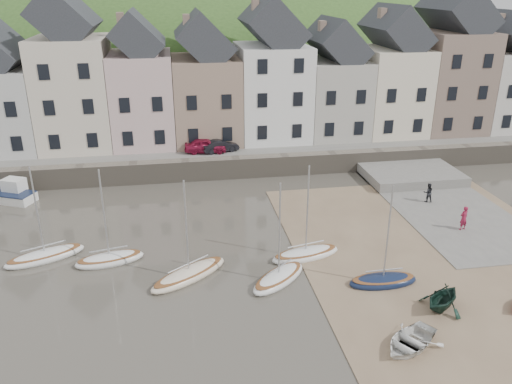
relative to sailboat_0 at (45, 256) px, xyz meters
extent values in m
plane|color=#4C473B|center=(13.54, -4.44, -0.26)|extent=(160.00, 160.00, 0.00)
cube|color=#345522|center=(13.54, 27.56, 0.49)|extent=(90.00, 30.00, 1.50)
cube|color=slate|center=(13.54, 16.06, 1.29)|extent=(70.00, 7.00, 0.10)
cube|color=slate|center=(13.54, 12.56, 0.64)|extent=(70.00, 1.20, 1.80)
cube|color=#785F49|center=(24.54, -4.44, -0.23)|extent=(18.00, 26.00, 0.06)
cube|color=slate|center=(28.54, 3.56, -0.20)|extent=(8.00, 18.00, 0.12)
ellipsoid|color=#345522|center=(8.54, 55.56, -18.26)|extent=(134.40, 84.00, 84.00)
cube|color=#BBBCB7|center=(-6.51, 19.56, 4.99)|extent=(5.80, 8.00, 7.50)
cube|color=beige|center=(-0.36, 19.56, 6.24)|extent=(6.40, 8.00, 10.00)
cube|color=beige|center=(5.69, 19.56, 5.49)|extent=(5.60, 8.00, 8.50)
cube|color=gray|center=(4.29, 19.56, 12.56)|extent=(0.60, 0.90, 1.40)
cube|color=gray|center=(11.64, 19.56, 5.24)|extent=(6.20, 8.00, 8.00)
cube|color=gray|center=(10.09, 19.56, 12.36)|extent=(0.60, 0.90, 1.40)
cube|color=white|center=(18.09, 19.56, 5.74)|extent=(6.60, 8.00, 9.00)
cube|color=gray|center=(16.44, 19.56, 13.56)|extent=(0.60, 0.90, 1.40)
cube|color=#AFABA0|center=(24.34, 19.56, 4.99)|extent=(5.80, 8.00, 7.50)
cube|color=gray|center=(22.89, 19.56, 11.66)|extent=(0.60, 0.90, 1.40)
cube|color=beige|center=(30.29, 19.56, 5.49)|extent=(6.00, 8.00, 8.50)
cube|color=gray|center=(28.79, 19.56, 12.76)|extent=(0.60, 0.90, 1.40)
cube|color=#7F695B|center=(36.54, 19.56, 6.24)|extent=(6.40, 8.00, 10.00)
cube|color=beige|center=(42.69, 19.56, 5.24)|extent=(5.80, 8.00, 8.00)
cube|color=gray|center=(41.24, 19.56, 12.16)|extent=(0.60, 0.90, 1.40)
ellipsoid|color=white|center=(0.00, 0.00, -0.06)|extent=(5.02, 3.35, 0.84)
ellipsoid|color=brown|center=(0.00, 0.00, 0.16)|extent=(4.61, 3.06, 0.20)
cylinder|color=#B2B5B7|center=(0.00, 0.00, 3.04)|extent=(0.10, 0.10, 5.60)
cylinder|color=#B2B5B7|center=(0.00, 0.00, 0.69)|extent=(2.45, 1.16, 0.08)
ellipsoid|color=white|center=(4.00, -1.07, -0.06)|extent=(4.37, 2.35, 0.84)
ellipsoid|color=brown|center=(4.00, -1.07, 0.16)|extent=(4.01, 2.14, 0.20)
cylinder|color=#B2B5B7|center=(4.00, -1.07, 3.04)|extent=(0.10, 0.10, 5.60)
cylinder|color=#B2B5B7|center=(4.00, -1.07, 0.69)|extent=(2.24, 0.57, 0.08)
ellipsoid|color=beige|center=(8.73, -3.62, -0.06)|extent=(5.17, 4.30, 0.84)
ellipsoid|color=brown|center=(8.73, -3.62, 0.16)|extent=(4.74, 3.94, 0.20)
cylinder|color=#B2B5B7|center=(8.73, -3.62, 3.04)|extent=(0.10, 0.10, 5.60)
cylinder|color=#B2B5B7|center=(8.73, -3.62, 0.69)|extent=(2.41, 1.76, 0.08)
ellipsoid|color=white|center=(13.80, -4.85, -0.06)|extent=(4.21, 3.93, 0.84)
ellipsoid|color=brown|center=(13.80, -4.85, 0.16)|extent=(3.86, 3.60, 0.20)
cylinder|color=#B2B5B7|center=(13.80, -4.85, 3.04)|extent=(0.10, 0.10, 5.60)
cylinder|color=#B2B5B7|center=(13.80, -4.85, 0.69)|extent=(1.83, 1.60, 0.08)
ellipsoid|color=white|center=(16.03, -2.40, -0.06)|extent=(4.76, 2.46, 0.84)
ellipsoid|color=brown|center=(16.03, -2.40, 0.16)|extent=(4.38, 2.25, 0.20)
cylinder|color=#B2B5B7|center=(16.03, -2.40, 3.04)|extent=(0.10, 0.10, 5.60)
cylinder|color=#B2B5B7|center=(16.03, -2.40, 0.69)|extent=(2.46, 0.63, 0.08)
ellipsoid|color=#121E3B|center=(19.59, -6.12, -0.06)|extent=(4.02, 1.55, 0.84)
ellipsoid|color=brown|center=(19.59, -6.12, 0.16)|extent=(3.70, 1.40, 0.20)
cylinder|color=#B2B5B7|center=(19.59, -6.12, 3.04)|extent=(0.10, 0.10, 5.60)
cylinder|color=#B2B5B7|center=(19.59, -6.12, 0.69)|extent=(2.20, 0.11, 0.08)
cube|color=white|center=(-4.96, 10.19, 0.09)|extent=(4.84, 3.44, 0.70)
cube|color=#121E3B|center=(-4.96, 10.19, 0.46)|extent=(4.77, 3.45, 0.08)
cube|color=white|center=(-4.34, 10.47, 0.94)|extent=(1.94, 1.75, 1.00)
imported|color=white|center=(18.68, -11.54, 0.14)|extent=(4.05, 3.79, 0.68)
imported|color=#142E24|center=(21.68, -8.92, 0.51)|extent=(3.54, 3.45, 1.42)
imported|color=maroon|center=(27.65, -0.57, 0.72)|extent=(0.72, 0.57, 1.73)
imported|color=black|center=(27.54, 4.36, 0.62)|extent=(0.81, 0.67, 1.53)
imported|color=maroon|center=(11.13, 15.06, 1.98)|extent=(3.93, 1.91, 1.29)
imported|color=black|center=(12.45, 15.06, 1.89)|extent=(3.54, 1.97, 1.11)
camera|label=1|loc=(8.39, -29.56, 15.69)|focal=35.86mm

